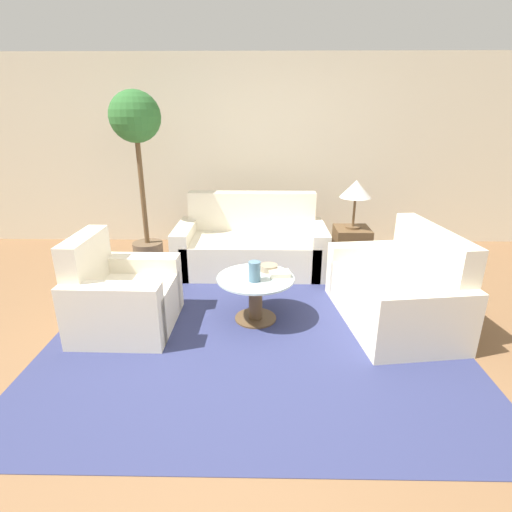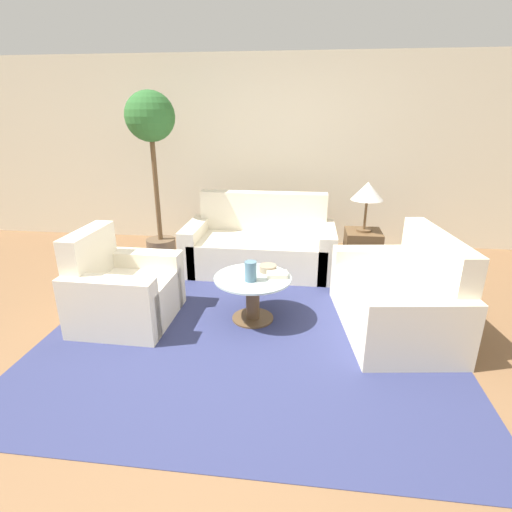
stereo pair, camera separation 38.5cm
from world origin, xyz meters
name	(u,v)px [view 1 (the left image)]	position (x,y,z in m)	size (l,w,h in m)	color
ground_plane	(245,356)	(0.00, 0.00, 0.00)	(14.00, 14.00, 0.00)	brown
wall_back	(253,153)	(0.00, 3.08, 1.30)	(10.00, 0.06, 2.60)	beige
rug	(256,319)	(0.08, 0.60, 0.00)	(3.53, 3.50, 0.01)	navy
sofa_main	(251,246)	(0.00, 1.94, 0.28)	(1.80, 0.89, 0.90)	beige
armchair	(120,298)	(-1.15, 0.46, 0.28)	(0.84, 0.90, 0.87)	beige
loveseat	(400,292)	(1.42, 0.62, 0.28)	(1.02, 1.47, 0.89)	beige
coffee_table	(256,292)	(0.08, 0.60, 0.28)	(0.71, 0.71, 0.43)	brown
side_table	(351,249)	(1.23, 1.89, 0.27)	(0.41, 0.41, 0.54)	brown
table_lamp	(356,190)	(1.23, 1.89, 0.99)	(0.37, 0.37, 0.58)	brown
potted_plant	(137,142)	(-1.33, 2.04, 1.52)	(0.59, 0.59, 2.10)	brown
vase	(255,271)	(0.07, 0.52, 0.53)	(0.11, 0.11, 0.18)	slate
bowl	(269,268)	(0.20, 0.76, 0.47)	(0.17, 0.17, 0.06)	gray
book_stack	(280,274)	(0.30, 0.64, 0.46)	(0.21, 0.16, 0.04)	beige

